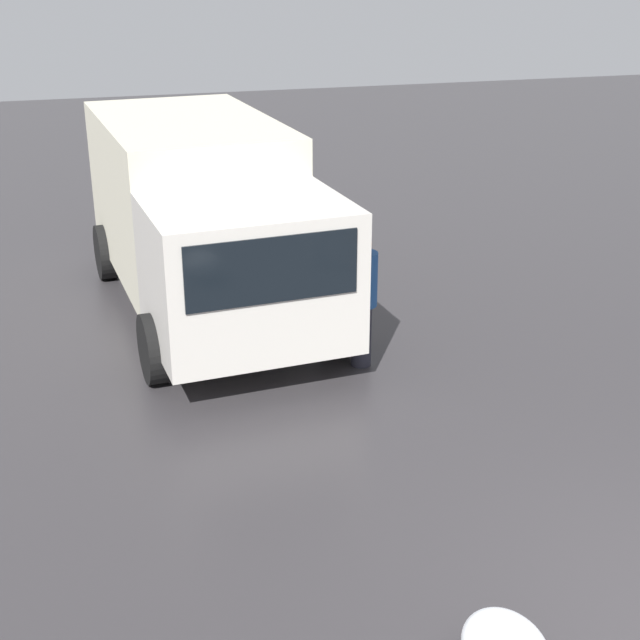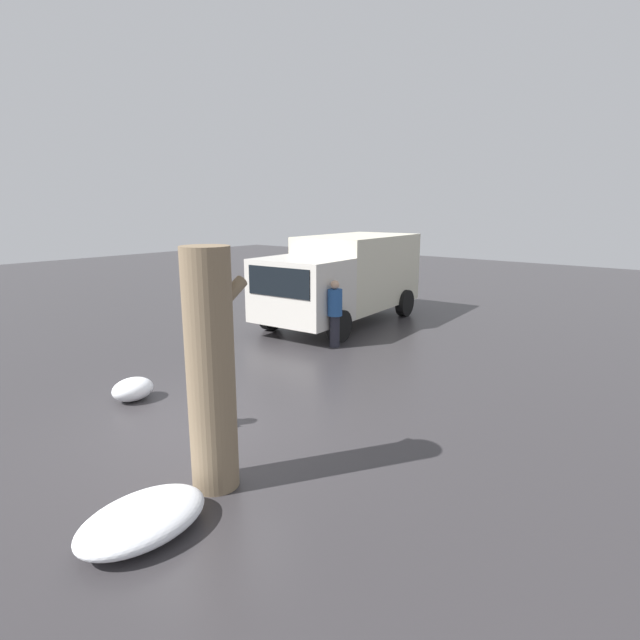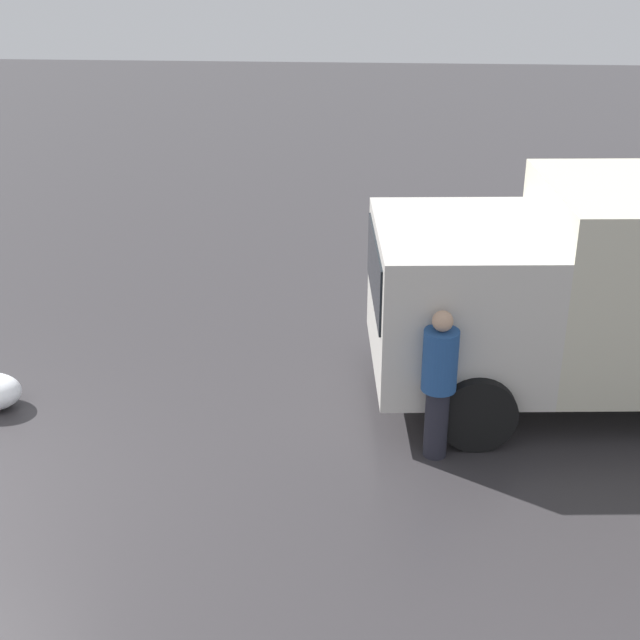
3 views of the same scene
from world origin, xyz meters
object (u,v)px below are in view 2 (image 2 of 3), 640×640
at_px(tree_trunk, 211,370).
at_px(delivery_truck, 345,276).
at_px(pedestrian, 335,311).
at_px(fire_hydrant, 202,401).

distance_m(tree_trunk, delivery_truck, 10.01).
height_order(tree_trunk, pedestrian, tree_trunk).
bearing_deg(delivery_truck, tree_trunk, 112.28).
height_order(fire_hydrant, tree_trunk, tree_trunk).
relative_size(tree_trunk, delivery_truck, 0.49).
bearing_deg(tree_trunk, delivery_truck, 26.63).
relative_size(tree_trunk, pedestrian, 1.78).
bearing_deg(fire_hydrant, pedestrian, 15.21).
xyz_separation_m(delivery_truck, pedestrian, (-2.57, -1.59, -0.53)).
bearing_deg(pedestrian, delivery_truck, 93.29).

